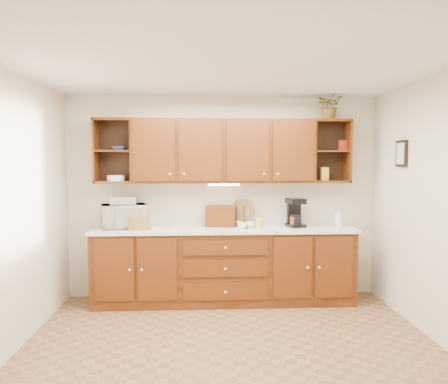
{
  "coord_description": "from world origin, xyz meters",
  "views": [
    {
      "loc": [
        -0.28,
        -3.93,
        1.76
      ],
      "look_at": [
        -0.02,
        1.15,
        1.4
      ],
      "focal_mm": 35.0,
      "sensor_mm": 36.0,
      "label": 1
    }
  ],
  "objects": [
    {
      "name": "canister_red",
      "position": [
        0.88,
        1.44,
        1.01
      ],
      "size": [
        0.12,
        0.12,
        0.13
      ],
      "primitive_type": "cylinder",
      "rotation": [
        0.0,
        0.0,
        -0.05
      ],
      "color": "#A42617",
      "rests_on": "countertop"
    },
    {
      "name": "plate_stack",
      "position": [
        -1.34,
        1.55,
        1.56
      ],
      "size": [
        0.28,
        0.28,
        0.07
      ],
      "primitive_type": "cylinder",
      "rotation": [
        0.0,
        0.0,
        -0.43
      ],
      "color": "white",
      "rests_on": "upper_cabinets"
    },
    {
      "name": "microwave",
      "position": [
        -1.24,
        1.49,
        1.09
      ],
      "size": [
        0.6,
        0.48,
        0.29
      ],
      "primitive_type": "imported",
      "rotation": [
        0.0,
        0.0,
        0.26
      ],
      "color": "silver",
      "rests_on": "countertop"
    },
    {
      "name": "upper_cabinets",
      "position": [
        0.01,
        1.59,
        1.89
      ],
      "size": [
        3.2,
        0.33,
        0.8
      ],
      "color": "#371206",
      "rests_on": "back_wall"
    },
    {
      "name": "right_wall",
      "position": [
        2.0,
        0.0,
        1.3
      ],
      "size": [
        0.0,
        3.5,
        3.5
      ],
      "primitive_type": "plane",
      "rotation": [
        1.57,
        0.0,
        -1.57
      ],
      "color": "beige",
      "rests_on": "floor"
    },
    {
      "name": "countertop",
      "position": [
        0.0,
        1.44,
        0.92
      ],
      "size": [
        3.24,
        0.64,
        0.04
      ],
      "primitive_type": "cube",
      "color": "white",
      "rests_on": "base_cabinets"
    },
    {
      "name": "back_wall",
      "position": [
        0.0,
        1.75,
        1.3
      ],
      "size": [
        4.0,
        0.0,
        4.0
      ],
      "primitive_type": "plane",
      "rotation": [
        1.57,
        0.0,
        0.0
      ],
      "color": "beige",
      "rests_on": "floor"
    },
    {
      "name": "undercabinet_light",
      "position": [
        0.0,
        1.53,
        1.47
      ],
      "size": [
        0.4,
        0.05,
        0.02
      ],
      "primitive_type": "cube",
      "color": "white",
      "rests_on": "upper_cabinets"
    },
    {
      "name": "wine_bottle",
      "position": [
        -1.06,
        1.47,
        1.08
      ],
      "size": [
        0.07,
        0.07,
        0.29
      ],
      "primitive_type": "cylinder",
      "rotation": [
        0.0,
        0.0,
        0.1
      ],
      "color": "black",
      "rests_on": "countertop"
    },
    {
      "name": "floor",
      "position": [
        0.0,
        0.0,
        0.0
      ],
      "size": [
        4.0,
        4.0,
        0.0
      ],
      "primitive_type": "plane",
      "color": "brown",
      "rests_on": "ground"
    },
    {
      "name": "canister_white",
      "position": [
        1.44,
        1.44,
        1.04
      ],
      "size": [
        0.09,
        0.09,
        0.19
      ],
      "primitive_type": "cylinder",
      "rotation": [
        0.0,
        0.0,
        0.24
      ],
      "color": "white",
      "rests_on": "countertop"
    },
    {
      "name": "towel_stack",
      "position": [
        -1.24,
        1.49,
        1.28
      ],
      "size": [
        0.32,
        0.24,
        0.09
      ],
      "primitive_type": "cube",
      "rotation": [
        0.0,
        0.0,
        0.07
      ],
      "color": "tan",
      "rests_on": "microwave"
    },
    {
      "name": "base_cabinets",
      "position": [
        0.0,
        1.45,
        0.45
      ],
      "size": [
        3.2,
        0.6,
        0.9
      ],
      "primitive_type": "cube",
      "color": "#371206",
      "rests_on": "floor"
    },
    {
      "name": "wicker_basket",
      "position": [
        -1.04,
        1.36,
        1.01
      ],
      "size": [
        0.33,
        0.33,
        0.15
      ],
      "primitive_type": "cylinder",
      "rotation": [
        0.0,
        0.0,
        -0.35
      ],
      "color": "olive",
      "rests_on": "countertop"
    },
    {
      "name": "coffee_maker",
      "position": [
        0.9,
        1.49,
        1.11
      ],
      "size": [
        0.23,
        0.28,
        0.36
      ],
      "rotation": [
        0.0,
        0.0,
        0.18
      ],
      "color": "black",
      "rests_on": "countertop"
    },
    {
      "name": "left_wall",
      "position": [
        -2.0,
        0.0,
        1.3
      ],
      "size": [
        0.0,
        3.5,
        3.5
      ],
      "primitive_type": "plane",
      "rotation": [
        1.57,
        0.0,
        1.57
      ],
      "color": "beige",
      "rests_on": "floor"
    },
    {
      "name": "bread_box",
      "position": [
        -0.03,
        1.56,
        1.07
      ],
      "size": [
        0.41,
        0.31,
        0.26
      ],
      "primitive_type": "cube",
      "rotation": [
        0.0,
        0.0,
        -0.22
      ],
      "color": "#371206",
      "rests_on": "countertop"
    },
    {
      "name": "mug_tree",
      "position": [
        0.24,
        1.39,
        0.98
      ],
      "size": [
        0.24,
        0.25,
        0.28
      ],
      "rotation": [
        0.0,
        0.0,
        0.18
      ],
      "color": "#371206",
      "rests_on": "countertop"
    },
    {
      "name": "woven_tray",
      "position": [
        0.24,
        1.69,
        0.95
      ],
      "size": [
        0.35,
        0.18,
        0.33
      ],
      "primitive_type": "cylinder",
      "rotation": [
        1.36,
        0.0,
        -0.29
      ],
      "color": "olive",
      "rests_on": "countertop"
    },
    {
      "name": "bowl_stack",
      "position": [
        -1.3,
        1.55,
        1.92
      ],
      "size": [
        0.19,
        0.19,
        0.05
      ],
      "primitive_type": "imported",
      "rotation": [
        0.0,
        0.0,
        -0.03
      ],
      "color": "#274091",
      "rests_on": "upper_cabinets"
    },
    {
      "name": "ceiling",
      "position": [
        0.0,
        0.0,
        2.6
      ],
      "size": [
        4.0,
        4.0,
        0.0
      ],
      "primitive_type": "plane",
      "rotation": [
        3.14,
        0.0,
        0.0
      ],
      "color": "white",
      "rests_on": "back_wall"
    },
    {
      "name": "framed_picture",
      "position": [
        1.98,
        0.9,
        1.85
      ],
      "size": [
        0.03,
        0.24,
        0.3
      ],
      "primitive_type": "cube",
      "color": "black",
      "rests_on": "right_wall"
    },
    {
      "name": "pantry_box_yellow",
      "position": [
        1.29,
        1.58,
        1.6
      ],
      "size": [
        0.1,
        0.08,
        0.17
      ],
      "primitive_type": "cube",
      "rotation": [
        0.0,
        0.0,
        0.03
      ],
      "color": "gold",
      "rests_on": "upper_cabinets"
    },
    {
      "name": "pantry_box_red",
      "position": [
        1.52,
        1.56,
        1.96
      ],
      "size": [
        0.1,
        0.09,
        0.13
      ],
      "primitive_type": "cube",
      "rotation": [
        0.0,
        0.0,
        0.19
      ],
      "color": "#A42617",
      "rests_on": "upper_cabinets"
    },
    {
      "name": "canister_yellow",
      "position": [
        0.43,
        1.36,
        1.0
      ],
      "size": [
        0.1,
        0.1,
        0.12
      ],
      "primitive_type": "cylinder",
      "rotation": [
        0.0,
        0.0,
        -0.14
      ],
      "color": "gold",
      "rests_on": "countertop"
    },
    {
      "name": "potted_plant",
      "position": [
        1.34,
        1.55,
        2.46
      ],
      "size": [
        0.39,
        0.37,
        0.35
      ],
      "primitive_type": "imported",
      "rotation": [
        0.0,
        0.0,
        -0.41
      ],
      "color": "#999999",
      "rests_on": "upper_cabinets"
    }
  ]
}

